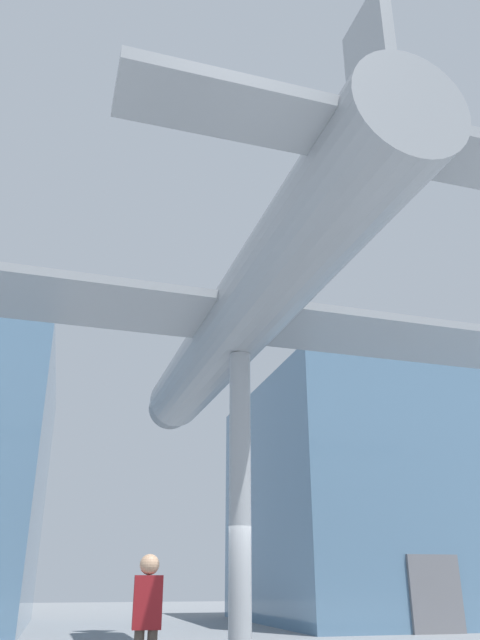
# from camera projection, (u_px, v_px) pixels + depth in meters

# --- Properties ---
(glass_pavilion_right) EXTENTS (8.04, 11.49, 9.85)m
(glass_pavilion_right) POSITION_uv_depth(u_px,v_px,m) (351.00, 500.00, 26.05)
(glass_pavilion_right) COLOR slate
(glass_pavilion_right) RESTS_ON ground_plane
(support_pylon_central) EXTENTS (0.44, 0.44, 6.01)m
(support_pylon_central) POSITION_uv_depth(u_px,v_px,m) (240.00, 499.00, 12.22)
(support_pylon_central) COLOR #999EA3
(support_pylon_central) RESTS_ON ground_plane
(suspended_airplane) EXTENTS (21.54, 15.56, 3.20)m
(suspended_airplane) POSITION_uv_depth(u_px,v_px,m) (239.00, 321.00, 13.78)
(suspended_airplane) COLOR #93999E
(suspended_airplane) RESTS_ON support_pylon_central
(visitor_person) EXTENTS (0.42, 0.28, 1.89)m
(visitor_person) POSITION_uv_depth(u_px,v_px,m) (147.00, 613.00, 8.68)
(visitor_person) COLOR #4C4238
(visitor_person) RESTS_ON ground_plane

